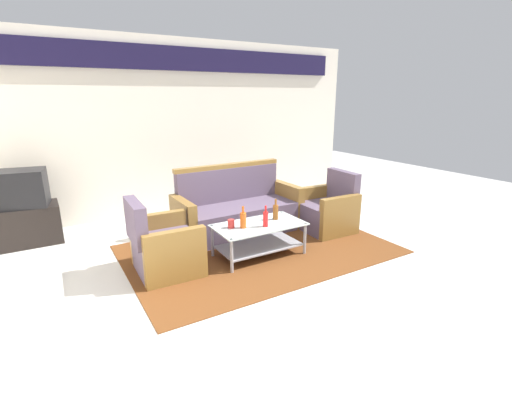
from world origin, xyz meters
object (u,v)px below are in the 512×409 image
armchair_left (164,248)px  bottle_brown (276,212)px  armchair_right (327,211)px  tv_stand (27,225)px  coffee_table (259,235)px  television (20,188)px  couch (238,212)px  bottle_red (266,219)px  cup (231,224)px  bottle_orange (243,220)px

armchair_left → bottle_brown: armchair_left is taller
armchair_left → armchair_right: same height
bottle_brown → tv_stand: size_ratio=0.33×
coffee_table → television: 3.15m
couch → television: bearing=-23.5°
bottle_red → tv_stand: bearing=140.8°
bottle_brown → cup: bearing=179.2°
couch → bottle_brown: bearing=98.0°
couch → cup: size_ratio=18.13×
cup → tv_stand: 2.81m
cup → tv_stand: bearing=138.7°
bottle_brown → tv_stand: 3.31m
armchair_left → bottle_orange: armchair_left is taller
couch → armchair_right: bearing=153.3°
coffee_table → bottle_red: bottle_red is taller
coffee_table → tv_stand: tv_stand is taller
armchair_left → armchair_right: (2.47, 0.11, 0.00)m
bottle_red → armchair_right: bearing=16.3°
bottle_orange → cup: bearing=148.6°
armchair_right → bottle_brown: (-1.05, -0.22, 0.22)m
couch → coffee_table: (-0.15, -0.84, -0.04)m
armchair_left → coffee_table: (1.14, -0.17, -0.02)m
bottle_red → tv_stand: bottle_red is taller
armchair_left → tv_stand: 2.18m
armchair_left → bottle_orange: 0.96m
armchair_left → armchair_right: bearing=94.1°
bottle_red → bottle_orange: size_ratio=0.97×
bottle_brown → armchair_left: bearing=175.5°
bottle_orange → tv_stand: bearing=139.2°
armchair_left → bottle_brown: size_ratio=3.20×
armchair_left → cup: bearing=84.1°
bottle_red → television: size_ratio=0.39×
armchair_left → bottle_brown: bearing=87.1°
bottle_orange → tv_stand: bottle_orange is taller
armchair_right → bottle_brown: bearing=103.9°
coffee_table → bottle_brown: (0.28, 0.06, 0.24)m
armchair_left → cup: (0.79, -0.10, 0.17)m
bottle_orange → armchair_left: bearing=168.9°
bottle_brown → bottle_red: 0.30m
couch → armchair_right: size_ratio=2.13×
coffee_table → bottle_orange: bearing=-177.3°
cup → tv_stand: tv_stand is taller
coffee_table → bottle_orange: 0.33m
bottle_orange → television: 2.96m
bottle_brown → bottle_orange: size_ratio=1.00×
armchair_right → television: bearing=68.6°
cup → television: size_ratio=0.15×
television → bottle_orange: bearing=148.3°
bottle_orange → television: bearing=139.1°
armchair_left → bottle_orange: size_ratio=3.20×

